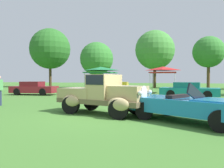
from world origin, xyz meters
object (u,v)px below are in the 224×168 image
object	(u,v)px
neighbor_convertible	(192,106)
show_car_teal	(189,90)
show_car_burgundy	(34,88)
canopy_tent_left_field	(101,70)
canopy_tent_center_field	(163,69)
feature_pickup_truck	(103,94)
show_car_yellow	(118,89)

from	to	relation	value
neighbor_convertible	show_car_teal	world-z (taller)	neighbor_convertible
neighbor_convertible	show_car_burgundy	xyz separation A→B (m)	(-13.08, 9.85, 0.02)
canopy_tent_left_field	canopy_tent_center_field	bearing A→B (deg)	11.79
feature_pickup_truck	canopy_tent_left_field	world-z (taller)	canopy_tent_left_field
show_car_burgundy	canopy_tent_left_field	size ratio (longest dim) A/B	1.47
canopy_tent_center_field	canopy_tent_left_field	bearing A→B (deg)	-168.21
show_car_burgundy	show_car_yellow	xyz separation A→B (m)	(7.76, 0.67, 0.00)
canopy_tent_left_field	neighbor_convertible	bearing A→B (deg)	-60.42
show_car_burgundy	canopy_tent_left_field	bearing A→B (deg)	40.96
feature_pickup_truck	canopy_tent_left_field	distance (m)	14.05
show_car_burgundy	show_car_teal	xyz separation A→B (m)	(13.49, 0.27, 0.00)
show_car_teal	show_car_yellow	bearing A→B (deg)	176.03
show_car_teal	canopy_tent_center_field	bearing A→B (deg)	112.51
show_car_yellow	show_car_teal	world-z (taller)	same
canopy_tent_center_field	show_car_burgundy	bearing A→B (deg)	-153.31
show_car_teal	show_car_burgundy	bearing A→B (deg)	-178.84
canopy_tent_left_field	canopy_tent_center_field	size ratio (longest dim) A/B	1.06
neighbor_convertible	canopy_tent_center_field	size ratio (longest dim) A/B	1.75
show_car_burgundy	feature_pickup_truck	bearing A→B (deg)	-43.02
show_car_yellow	canopy_tent_left_field	world-z (taller)	canopy_tent_left_field
neighbor_convertible	show_car_burgundy	size ratio (longest dim) A/B	1.12
neighbor_convertible	canopy_tent_center_field	world-z (taller)	canopy_tent_center_field
canopy_tent_left_field	canopy_tent_center_field	distance (m)	6.37
feature_pickup_truck	show_car_teal	bearing A→B (deg)	66.45
show_car_teal	canopy_tent_center_field	distance (m)	6.11
canopy_tent_left_field	show_car_teal	bearing A→B (deg)	-25.76
feature_pickup_truck	show_car_burgundy	size ratio (longest dim) A/B	1.02
show_car_burgundy	show_car_yellow	bearing A→B (deg)	4.94
show_car_burgundy	canopy_tent_left_field	world-z (taller)	canopy_tent_left_field
show_car_burgundy	show_car_yellow	size ratio (longest dim) A/B	0.91
canopy_tent_left_field	feature_pickup_truck	bearing A→B (deg)	-71.29
neighbor_convertible	canopy_tent_left_field	size ratio (longest dim) A/B	1.65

